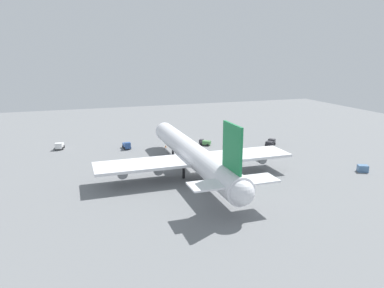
% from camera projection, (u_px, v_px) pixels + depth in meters
% --- Properties ---
extents(ground_plane, '(257.79, 257.79, 0.00)m').
position_uv_depth(ground_plane, '(192.00, 173.00, 97.26)').
color(ground_plane, slate).
extents(cargo_airplane, '(64.45, 51.65, 18.18)m').
position_uv_depth(cargo_airplane, '(192.00, 154.00, 95.57)').
color(cargo_airplane, silver).
rests_on(cargo_airplane, ground_plane).
extents(catering_truck, '(4.71, 2.63, 2.42)m').
position_uv_depth(catering_truck, '(127.00, 145.00, 122.07)').
color(catering_truck, '#2D5193').
rests_on(catering_truck, ground_plane).
extents(fuel_truck, '(4.61, 4.84, 2.05)m').
position_uv_depth(fuel_truck, '(271.00, 142.00, 126.41)').
color(fuel_truck, '#333338').
rests_on(fuel_truck, ground_plane).
extents(maintenance_van, '(4.51, 3.22, 2.37)m').
position_uv_depth(maintenance_van, '(59.00, 146.00, 121.44)').
color(maintenance_van, white).
rests_on(maintenance_van, ground_plane).
extents(cargo_loader, '(3.80, 4.18, 2.01)m').
position_uv_depth(cargo_loader, '(205.00, 142.00, 126.49)').
color(cargo_loader, '#333338').
rests_on(cargo_loader, ground_plane).
extents(cargo_container_fore, '(2.95, 3.24, 1.86)m').
position_uv_depth(cargo_container_fore, '(363.00, 168.00, 98.38)').
color(cargo_container_fore, '#4C729E').
rests_on(cargo_container_fore, ground_plane).
extents(safety_cone_nose, '(0.57, 0.57, 0.82)m').
position_uv_depth(safety_cone_nose, '(166.00, 146.00, 123.87)').
color(safety_cone_nose, orange).
rests_on(safety_cone_nose, ground_plane).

